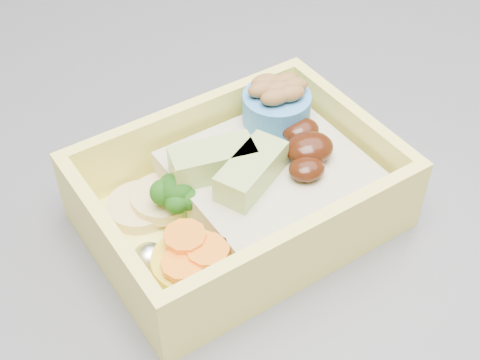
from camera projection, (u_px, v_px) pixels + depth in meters
name	position (u px, v px, depth m)	size (l,w,h in m)	color
bento_box	(246.00, 188.00, 0.45)	(0.23, 0.19, 0.07)	#FFF469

